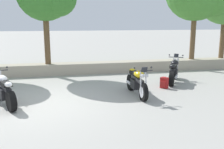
% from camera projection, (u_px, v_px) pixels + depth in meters
% --- Properties ---
extents(ground_plane, '(120.00, 120.00, 0.00)m').
position_uv_depth(ground_plane, '(45.00, 105.00, 8.27)').
color(ground_plane, '#A3A099').
extents(stone_wall, '(36.00, 0.80, 0.55)m').
position_uv_depth(stone_wall, '(49.00, 69.00, 12.81)').
color(stone_wall, '#A89E89').
rests_on(stone_wall, ground).
extents(motorcycle_white_near_left, '(1.11, 1.93, 1.18)m').
position_uv_depth(motorcycle_white_near_left, '(4.00, 91.00, 8.15)').
color(motorcycle_white_near_left, black).
rests_on(motorcycle_white_near_left, ground).
extents(motorcycle_yellow_centre, '(0.67, 2.06, 1.18)m').
position_uv_depth(motorcycle_yellow_centre, '(137.00, 82.00, 9.23)').
color(motorcycle_yellow_centre, black).
rests_on(motorcycle_yellow_centre, ground).
extents(motorcycle_black_far_right, '(1.24, 1.84, 1.18)m').
position_uv_depth(motorcycle_black_far_right, '(174.00, 71.00, 11.21)').
color(motorcycle_black_far_right, black).
rests_on(motorcycle_black_far_right, ground).
extents(rider_backpack, '(0.35, 0.35, 0.47)m').
position_uv_depth(rider_backpack, '(164.00, 82.00, 10.25)').
color(rider_backpack, '#A31E1E').
rests_on(rider_backpack, ground).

